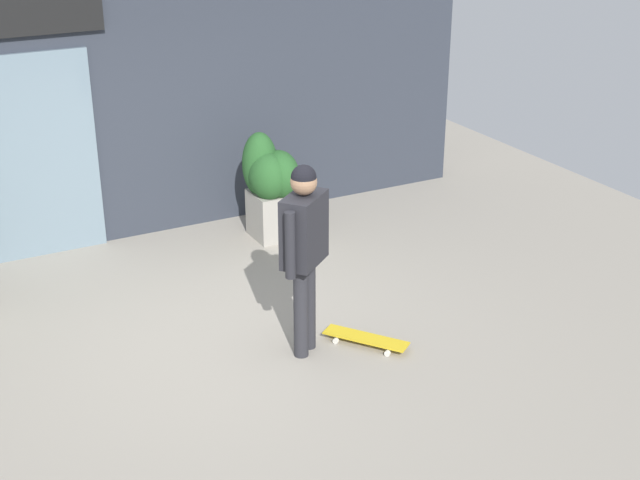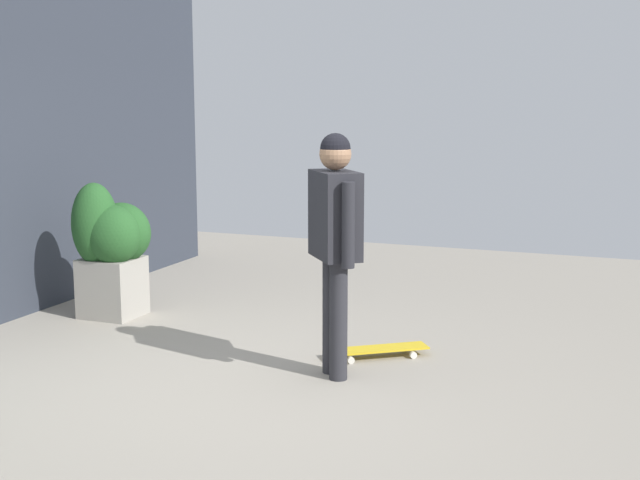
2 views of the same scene
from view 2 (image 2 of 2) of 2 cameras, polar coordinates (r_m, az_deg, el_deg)
The scene contains 4 objects.
ground_plane at distance 6.08m, azimuth -5.14°, elevation -9.75°, with size 12.00×12.00×0.00m, color gray.
skateboarder at distance 6.03m, azimuth 1.02°, elevation 0.80°, with size 0.53×0.49×1.75m.
skateboard at distance 6.71m, azimuth 3.90°, elevation -7.30°, with size 0.62×0.75×0.08m.
planter_box_left at distance 7.99m, azimuth -13.80°, elevation -0.31°, with size 0.57×0.67×1.24m.
Camera 2 is at (-5.13, -2.57, 2.01)m, focal length 47.98 mm.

